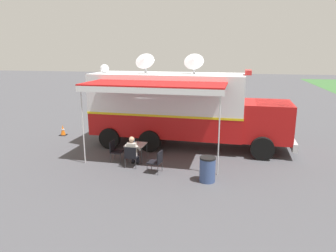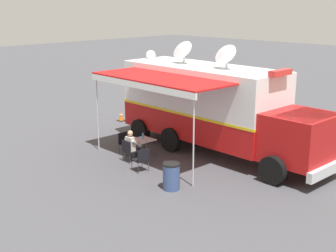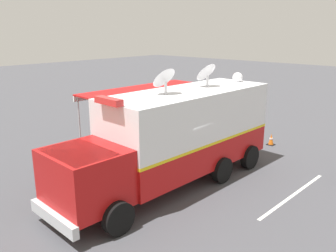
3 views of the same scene
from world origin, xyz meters
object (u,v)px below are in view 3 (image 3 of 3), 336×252
Objects in this scene: traffic_cone at (271,140)px; trash_bin at (79,156)px; seated_responder at (147,141)px; folding_chair_at_table at (144,142)px; command_truck at (175,134)px; folding_table at (157,143)px; folding_chair_spare_by_truck at (121,147)px; water_bottle at (160,139)px; folding_chair_beside_table at (166,141)px.

trash_bin is at bearing 60.22° from traffic_cone.
traffic_cone is (-3.75, -5.20, -0.37)m from seated_responder.
folding_chair_at_table reaches higher than traffic_cone.
command_truck is 11.56× the size of folding_table.
trash_bin is 1.57× the size of traffic_cone.
seated_responder is at bearing -115.97° from folding_chair_spare_by_truck.
water_bottle is 5.91m from traffic_cone.
folding_chair_beside_table reaches higher than folding_table.
traffic_cone is at bearing -128.05° from folding_chair_beside_table.
trash_bin is at bearing 20.46° from command_truck.
folding_table is 6.04m from traffic_cone.
folding_chair_at_table is 0.23m from seated_responder.
command_truck reaches higher than folding_chair_spare_by_truck.
water_bottle reaches higher than folding_chair_beside_table.
seated_responder is (0.39, 0.91, 0.14)m from folding_chair_beside_table.
water_bottle is at bearing -117.50° from trash_bin.
command_truck is 11.00× the size of folding_chair_beside_table.
water_bottle reaches higher than folding_chair_spare_by_truck.
folding_chair_at_table is 1.00× the size of folding_chair_beside_table.
water_bottle is at bearing -131.77° from folding_table.
folding_chair_at_table is 1.00× the size of folding_chair_spare_by_truck.
folding_chair_beside_table is 1.00× the size of folding_chair_spare_by_truck.
traffic_cone is (-3.94, -5.19, -0.23)m from folding_chair_at_table.
command_truck is at bearing 84.54° from traffic_cone.
folding_table is 0.66× the size of seated_responder.
seated_responder is 3.23m from trash_bin.
water_bottle is 1.83m from folding_chair_spare_by_truck.
folding_chair_at_table is at bearing -2.06° from seated_responder.
trash_bin is (0.79, 3.07, -0.06)m from folding_chair_at_table.
water_bottle is 0.39× the size of traffic_cone.
folding_chair_spare_by_truck is 1.26m from seated_responder.
command_truck is 42.73× the size of water_bottle.
folding_chair_beside_table is at bearing -113.39° from seated_responder.
folding_chair_spare_by_truck is (1.25, 1.29, -0.32)m from water_bottle.
seated_responder is (-0.55, -1.13, 0.14)m from folding_chair_spare_by_truck.
folding_table is at bearing 104.36° from folding_chair_beside_table.
folding_table is at bearing -174.41° from seated_responder.
folding_chair_at_table is 3.18m from trash_bin.
folding_chair_at_table and folding_chair_spare_by_truck have the same top height.
seated_responder is 2.16× the size of traffic_cone.
command_truck is 11.00× the size of folding_chair_spare_by_truck.
seated_responder is 1.37× the size of trash_bin.
folding_table is 0.91× the size of trash_bin.
traffic_cone is at bearing -127.19° from folding_chair_at_table.
water_bottle is 3.66m from trash_bin.
command_truck is 4.61m from trash_bin.
command_truck reaches higher than traffic_cone.
folding_chair_spare_by_truck is (0.94, 2.04, 0.00)m from folding_chair_beside_table.
folding_chair_beside_table is at bearing 51.95° from traffic_cone.
water_bottle is (-0.09, -0.10, 0.16)m from folding_table.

